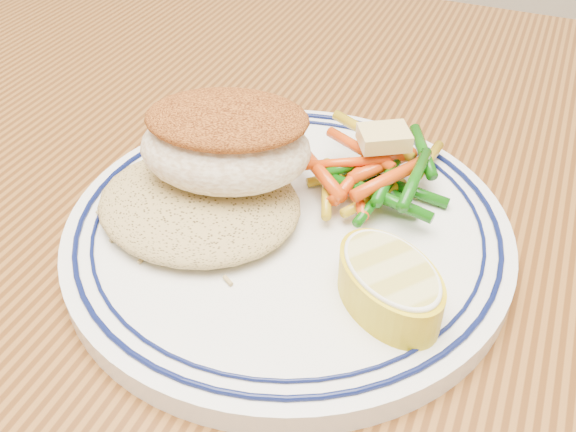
# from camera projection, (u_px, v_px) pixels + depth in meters

# --- Properties ---
(dining_table) EXTENTS (1.50, 0.90, 0.75)m
(dining_table) POSITION_uv_depth(u_px,v_px,m) (264.00, 388.00, 0.41)
(dining_table) COLOR #532D10
(dining_table) RESTS_ON ground
(plate) EXTENTS (0.26, 0.26, 0.02)m
(plate) POSITION_uv_depth(u_px,v_px,m) (288.00, 230.00, 0.37)
(plate) COLOR white
(plate) RESTS_ON dining_table
(rice_pilaf) EXTENTS (0.12, 0.11, 0.02)m
(rice_pilaf) POSITION_uv_depth(u_px,v_px,m) (199.00, 199.00, 0.37)
(rice_pilaf) COLOR tan
(rice_pilaf) RESTS_ON plate
(fish_fillet) EXTENTS (0.11, 0.09, 0.05)m
(fish_fillet) POSITION_uv_depth(u_px,v_px,m) (226.00, 141.00, 0.36)
(fish_fillet) COLOR #F4E5CA
(fish_fillet) RESTS_ON rice_pilaf
(vegetable_pile) EXTENTS (0.10, 0.10, 0.03)m
(vegetable_pile) POSITION_uv_depth(u_px,v_px,m) (375.00, 174.00, 0.38)
(vegetable_pile) COLOR #0F520A
(vegetable_pile) RESTS_ON plate
(butter_pat) EXTENTS (0.04, 0.03, 0.01)m
(butter_pat) POSITION_uv_depth(u_px,v_px,m) (384.00, 137.00, 0.38)
(butter_pat) COLOR #E1C46E
(butter_pat) RESTS_ON vegetable_pile
(lemon_wedge) EXTENTS (0.08, 0.08, 0.03)m
(lemon_wedge) POSITION_uv_depth(u_px,v_px,m) (389.00, 283.00, 0.31)
(lemon_wedge) COLOR yellow
(lemon_wedge) RESTS_ON plate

